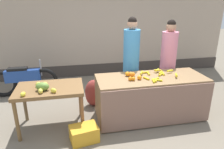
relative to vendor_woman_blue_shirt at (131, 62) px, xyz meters
The scene contains 12 objects.
ground_plane 1.19m from the vendor_woman_blue_shirt, 114.99° to the right, with size 24.00×24.00×0.00m, color #756B5B.
market_wall_back 2.23m from the vendor_woman_blue_shirt, 98.34° to the left, with size 7.90×0.23×3.52m.
fruit_stall_counter 0.88m from the vendor_woman_blue_shirt, 72.58° to the right, with size 2.06×0.83×0.83m.
side_table_wooden 1.79m from the vendor_woman_blue_shirt, 158.40° to the right, with size 1.13×0.74×0.78m.
banana_bunch_pile 0.71m from the vendor_woman_blue_shirt, 63.15° to the right, with size 0.71×0.60×0.07m.
orange_pile 0.65m from the vendor_woman_blue_shirt, 104.54° to the right, with size 0.26×0.33×0.09m.
mango_papaya_pile 1.92m from the vendor_woman_blue_shirt, 156.14° to the right, with size 0.57×0.45×0.14m.
vendor_woman_blue_shirt is the anchor object (origin of this frame).
vendor_woman_pink_shirt 0.85m from the vendor_woman_blue_shirt, ahead, with size 0.34×0.34×1.82m.
parked_motorcycle 2.62m from the vendor_woman_blue_shirt, 159.96° to the left, with size 1.60×0.18×0.88m.
produce_crate 1.82m from the vendor_woman_blue_shirt, 133.69° to the right, with size 0.44×0.32×0.26m, color gold.
produce_sack 1.06m from the vendor_woman_blue_shirt, behind, with size 0.36×0.30×0.60m, color maroon.
Camera 1 is at (-0.93, -3.37, 2.16)m, focal length 32.72 mm.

